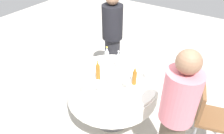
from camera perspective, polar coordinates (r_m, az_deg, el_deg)
ground_plane at (r=3.35m, az=0.00°, el=-13.12°), size 10.00×10.00×0.00m
dining_table at (r=2.94m, az=0.00°, el=-5.44°), size 1.24×1.24×0.74m
bottle_amber_west at (r=2.70m, az=5.99°, el=-2.37°), size 0.06×0.06×0.27m
bottle_amber_rear at (r=2.75m, az=-3.75°, el=-1.16°), size 0.06×0.06×0.30m
bottle_clear_far at (r=2.96m, az=1.68°, el=1.70°), size 0.06×0.06×0.29m
bottle_clear_right at (r=3.06m, az=-1.35°, el=2.91°), size 0.06×0.06×0.28m
wine_glass_right at (r=2.62m, az=3.94°, el=-3.80°), size 0.07×0.07×0.16m
wine_glass_outer at (r=2.58m, az=-3.78°, el=-4.56°), size 0.07×0.07×0.16m
wine_glass_left at (r=2.82m, az=9.07°, el=-1.34°), size 0.06×0.06×0.15m
wine_glass_inner at (r=2.69m, az=-0.79°, el=-2.74°), size 0.06×0.06×0.15m
plate_north at (r=2.94m, az=5.53°, el=-1.66°), size 0.23×0.23×0.02m
plate_south at (r=2.68m, az=-7.80°, el=-6.00°), size 0.20×0.20×0.04m
knife_rear at (r=2.93m, az=-5.88°, el=-2.00°), size 0.05×0.18×0.00m
spoon_far at (r=2.91m, az=-0.24°, el=-2.04°), size 0.18×0.06×0.00m
spoon_right at (r=2.64m, az=-0.26°, el=-6.60°), size 0.08×0.17×0.00m
person_west at (r=2.29m, az=16.38°, el=-12.69°), size 0.34×0.34×1.63m
person_rear at (r=3.67m, az=0.10°, el=7.94°), size 0.34×0.34×1.59m
chair_left at (r=2.95m, az=23.67°, el=-10.91°), size 0.49×0.49×0.87m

